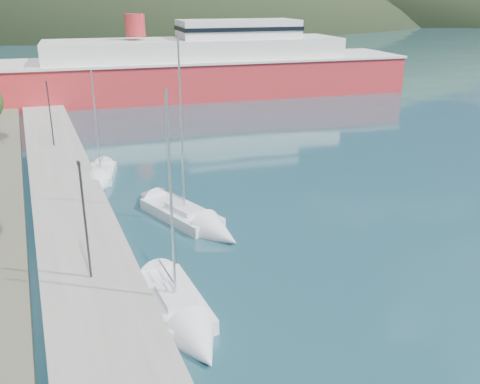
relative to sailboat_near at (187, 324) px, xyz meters
name	(u,v)px	position (x,y,z in m)	size (l,w,h in m)	color
ground	(71,60)	(5.47, 113.11, -0.31)	(1400.00, 1400.00, 0.00)	#1D434D
quay	(67,195)	(-3.53, 19.11, 0.09)	(5.00, 88.00, 0.80)	gray
lamp_posts	(79,201)	(-3.53, 7.62, 3.77)	(0.15, 47.87, 6.06)	#2D2D33
sailboat_near	(187,324)	(0.00, 0.00, 0.00)	(2.69, 8.19, 11.65)	silver
sailboat_mid	(201,224)	(4.06, 10.46, 0.00)	(5.23, 9.47, 13.21)	silver
sailboat_far	(99,181)	(-0.82, 21.91, -0.03)	(3.69, 6.95, 9.76)	silver
ferry	(198,70)	(19.04, 57.58, 3.50)	(64.01, 19.03, 12.52)	red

